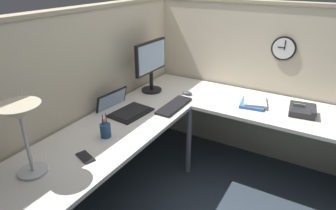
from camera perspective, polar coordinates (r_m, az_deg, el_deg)
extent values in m
plane|color=#2D3842|center=(2.83, 5.36, -15.40)|extent=(6.80, 6.80, 0.00)
cube|color=beige|center=(2.60, -15.19, 0.07)|extent=(2.57, 0.10, 1.55)
cube|color=tan|center=(2.39, -17.36, 17.55)|extent=(2.57, 0.12, 0.03)
cube|color=beige|center=(3.10, 17.32, 3.89)|extent=(0.10, 2.37, 1.55)
cube|color=tan|center=(2.93, 19.34, 18.44)|extent=(0.12, 2.37, 0.03)
cube|color=beige|center=(2.37, -8.26, -3.37)|extent=(2.35, 0.66, 0.03)
cube|color=beige|center=(2.71, 21.99, -1.27)|extent=(0.66, 1.49, 0.03)
cylinder|color=slate|center=(2.80, 4.08, -7.03)|extent=(0.05, 0.05, 0.70)
cylinder|color=black|center=(2.92, -3.23, 2.96)|extent=(0.20, 0.20, 0.02)
cylinder|color=black|center=(2.88, -3.28, 4.80)|extent=(0.04, 0.04, 0.20)
cube|color=black|center=(2.81, -3.39, 9.41)|extent=(0.46, 0.04, 0.30)
cube|color=#99B2D1|center=(2.80, -3.09, 9.36)|extent=(0.42, 0.02, 0.26)
cube|color=black|center=(2.47, -7.29, -1.49)|extent=(0.36, 0.27, 0.02)
cube|color=black|center=(2.47, -7.30, -1.28)|extent=(0.31, 0.21, 0.00)
cube|color=black|center=(2.60, -11.01, 0.53)|extent=(0.35, 0.10, 0.22)
cube|color=#99B2D1|center=(2.60, -10.89, 0.49)|extent=(0.31, 0.08, 0.18)
cube|color=black|center=(2.57, 1.20, -0.17)|extent=(0.43, 0.14, 0.02)
ellipsoid|color=#38383D|center=(2.83, 3.76, 2.37)|extent=(0.06, 0.10, 0.03)
cylinder|color=#B7BABF|center=(1.95, -24.87, -11.66)|extent=(0.17, 0.17, 0.02)
cylinder|color=#B7BABF|center=(1.85, -25.92, -6.82)|extent=(0.02, 0.02, 0.38)
cone|color=#B2A88C|center=(1.76, -27.11, -1.23)|extent=(0.24, 0.24, 0.09)
cylinder|color=navy|center=(2.15, -12.12, -4.88)|extent=(0.08, 0.08, 0.10)
cylinder|color=#1E1EB2|center=(2.11, -12.65, -3.42)|extent=(0.01, 0.02, 0.13)
cylinder|color=#B21E1E|center=(2.12, -11.90, -3.23)|extent=(0.01, 0.02, 0.13)
cylinder|color=#D8591E|center=(2.12, -12.51, -2.97)|extent=(0.03, 0.03, 0.01)
cube|color=black|center=(1.97, -15.86, -9.77)|extent=(0.11, 0.16, 0.01)
cube|color=#232326|center=(2.66, 24.72, -1.06)|extent=(0.21, 0.22, 0.10)
cube|color=#8CA58C|center=(2.64, 24.23, -0.17)|extent=(0.02, 0.09, 0.04)
cube|color=#232326|center=(2.66, 26.60, -0.97)|extent=(0.19, 0.06, 0.04)
cube|color=#335999|center=(2.73, 16.32, 0.39)|extent=(0.31, 0.25, 0.02)
cube|color=silver|center=(2.73, 16.66, 0.88)|extent=(0.30, 0.25, 0.02)
cylinder|color=black|center=(2.91, 21.70, 10.28)|extent=(0.03, 0.22, 0.22)
cylinder|color=white|center=(2.89, 21.64, 10.21)|extent=(0.00, 0.19, 0.19)
cube|color=black|center=(2.89, 21.27, 10.46)|extent=(0.00, 0.06, 0.01)
cube|color=black|center=(2.88, 21.93, 10.83)|extent=(0.00, 0.01, 0.08)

